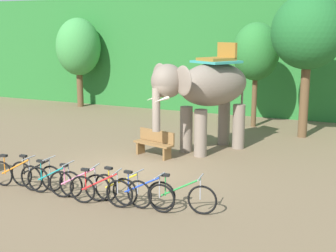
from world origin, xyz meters
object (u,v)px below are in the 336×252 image
at_px(elephant, 206,89).
at_px(bike_red, 100,190).
at_px(tree_far_right, 308,33).
at_px(bike_orange, 17,175).
at_px(bike_pink, 79,185).
at_px(tree_right, 78,47).
at_px(bike_green, 181,196).
at_px(wooden_bench, 155,142).
at_px(bike_blue, 143,194).
at_px(tree_center_right, 256,52).
at_px(bike_yellow, 122,190).
at_px(bike_teal, 54,181).
at_px(bike_black, 36,175).

height_order(elephant, bike_red, elephant).
relative_size(tree_far_right, bike_red, 3.28).
xyz_separation_m(bike_orange, bike_pink, (2.03, 0.01, 0.00)).
distance_m(tree_right, bike_red, 15.49).
xyz_separation_m(bike_green, wooden_bench, (-2.74, 4.16, 0.09)).
relative_size(elephant, bike_red, 2.40).
bearing_deg(wooden_bench, tree_right, 137.74).
bearing_deg(tree_right, bike_blue, -49.60).
xyz_separation_m(bike_red, wooden_bench, (-0.79, 4.59, 0.09)).
bearing_deg(tree_center_right, tree_right, 172.51).
relative_size(bike_orange, wooden_bench, 1.10).
xyz_separation_m(elephant, wooden_bench, (-1.33, -1.34, -1.72)).
relative_size(bike_orange, bike_yellow, 1.00).
height_order(tree_far_right, bike_teal, tree_far_right).
xyz_separation_m(bike_yellow, bike_blue, (0.59, -0.05, 0.00)).
xyz_separation_m(bike_orange, bike_green, (4.71, 0.32, 0.00)).
bearing_deg(bike_blue, tree_center_right, 90.17).
bearing_deg(bike_orange, bike_teal, -0.01).
bearing_deg(bike_black, bike_blue, -1.58).
bearing_deg(wooden_bench, bike_blue, -67.27).
relative_size(bike_green, wooden_bench, 1.10).
xyz_separation_m(bike_teal, bike_blue, (2.54, 0.10, 0.00)).
bearing_deg(tree_far_right, bike_green, -98.39).
height_order(bike_teal, bike_yellow, same).
xyz_separation_m(bike_teal, bike_red, (1.49, -0.12, 0.00)).
bearing_deg(tree_far_right, elephant, -126.76).
height_order(elephant, bike_teal, elephant).
bearing_deg(wooden_bench, tree_center_right, 73.91).
relative_size(tree_far_right, bike_teal, 3.27).
height_order(elephant, bike_green, elephant).
distance_m(bike_pink, bike_red, 0.73).
bearing_deg(tree_center_right, bike_yellow, -93.05).
xyz_separation_m(elephant, bike_yellow, (-0.09, -5.67, -1.82)).
bearing_deg(bike_red, bike_blue, 11.64).
xyz_separation_m(bike_black, bike_pink, (1.52, -0.18, 0.00)).
distance_m(elephant, bike_red, 6.23).
bearing_deg(bike_black, bike_orange, -159.51).
xyz_separation_m(tree_right, bike_teal, (7.65, -12.06, -2.87)).
relative_size(bike_black, wooden_bench, 1.10).
xyz_separation_m(tree_far_right, bike_blue, (-2.27, -9.42, -3.72)).
height_order(tree_right, bike_pink, tree_right).
relative_size(tree_far_right, bike_pink, 3.29).
bearing_deg(bike_red, bike_green, 12.49).
distance_m(tree_far_right, bike_blue, 10.38).
relative_size(tree_right, bike_orange, 2.83).
height_order(tree_far_right, bike_yellow, tree_far_right).
bearing_deg(elephant, bike_pink, -102.33).
height_order(tree_right, bike_red, tree_right).
bearing_deg(bike_teal, tree_center_right, 76.86).
distance_m(bike_pink, bike_yellow, 1.18).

